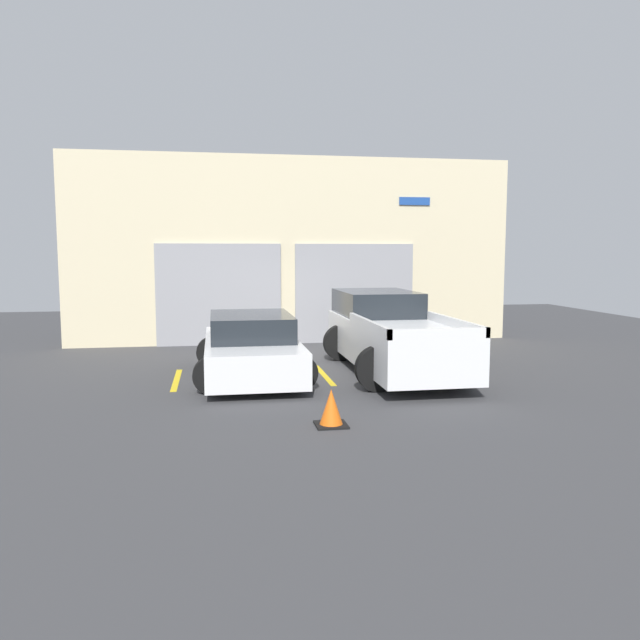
# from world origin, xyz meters

# --- Properties ---
(ground_plane) EXTENTS (28.00, 28.00, 0.00)m
(ground_plane) POSITION_xyz_m (0.00, 0.00, 0.00)
(ground_plane) COLOR #3D3D3F
(shophouse_building) EXTENTS (12.47, 0.68, 5.19)m
(shophouse_building) POSITION_xyz_m (-0.01, 3.29, 2.55)
(shophouse_building) COLOR beige
(shophouse_building) RESTS_ON ground
(pickup_truck) EXTENTS (2.43, 5.40, 1.65)m
(pickup_truck) POSITION_xyz_m (1.50, -1.39, 0.79)
(pickup_truck) COLOR white
(pickup_truck) RESTS_ON ground
(sedan_white) EXTENTS (2.28, 4.29, 1.29)m
(sedan_white) POSITION_xyz_m (-1.50, -1.64, 0.61)
(sedan_white) COLOR white
(sedan_white) RESTS_ON ground
(parking_stripe_far_left) EXTENTS (0.12, 2.20, 0.01)m
(parking_stripe_far_left) POSITION_xyz_m (-3.00, -1.67, 0.00)
(parking_stripe_far_left) COLOR gold
(parking_stripe_far_left) RESTS_ON ground
(parking_stripe_left) EXTENTS (0.12, 2.20, 0.01)m
(parking_stripe_left) POSITION_xyz_m (0.00, -1.67, 0.00)
(parking_stripe_left) COLOR gold
(parking_stripe_left) RESTS_ON ground
(parking_stripe_centre) EXTENTS (0.12, 2.20, 0.01)m
(parking_stripe_centre) POSITION_xyz_m (3.00, -1.67, 0.00)
(parking_stripe_centre) COLOR gold
(parking_stripe_centre) RESTS_ON ground
(traffic_cone) EXTENTS (0.47, 0.47, 0.55)m
(traffic_cone) POSITION_xyz_m (-0.56, -5.44, 0.25)
(traffic_cone) COLOR black
(traffic_cone) RESTS_ON ground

